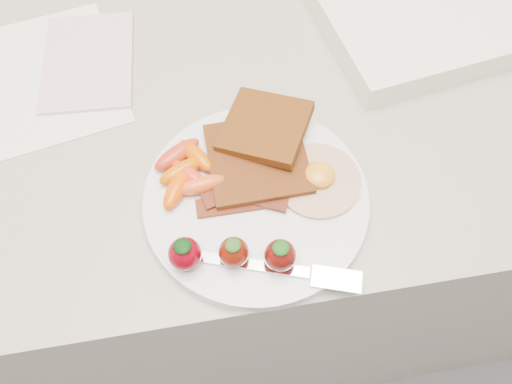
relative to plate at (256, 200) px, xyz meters
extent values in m
cube|color=gray|center=(-0.01, 0.17, -0.46)|extent=(2.00, 0.60, 0.90)
cylinder|color=white|center=(0.00, 0.00, 0.00)|extent=(0.27, 0.27, 0.02)
cube|color=#49190B|center=(0.01, 0.05, 0.02)|extent=(0.12, 0.12, 0.01)
cube|color=#461807|center=(0.03, 0.08, 0.03)|extent=(0.14, 0.14, 0.02)
cylinder|color=beige|center=(0.08, 0.01, 0.01)|extent=(0.12, 0.12, 0.01)
ellipsoid|color=orange|center=(0.08, 0.01, 0.02)|extent=(0.04, 0.04, 0.02)
cube|color=#4E0A0A|center=(-0.02, -0.01, 0.01)|extent=(0.10, 0.02, 0.00)
cube|color=#2E0202|center=(-0.01, 0.00, 0.01)|extent=(0.10, 0.06, 0.00)
cube|color=black|center=(-0.02, 0.01, 0.02)|extent=(0.10, 0.05, 0.00)
ellipsoid|color=#CA5800|center=(-0.08, 0.04, 0.02)|extent=(0.06, 0.04, 0.02)
ellipsoid|color=red|center=(-0.07, 0.04, 0.02)|extent=(0.05, 0.06, 0.02)
ellipsoid|color=#EA4E00|center=(-0.09, 0.02, 0.02)|extent=(0.05, 0.07, 0.02)
ellipsoid|color=#E75300|center=(-0.06, 0.06, 0.02)|extent=(0.05, 0.06, 0.02)
ellipsoid|color=red|center=(-0.09, 0.07, 0.02)|extent=(0.07, 0.05, 0.02)
ellipsoid|color=#E5501B|center=(-0.06, 0.02, 0.02)|extent=(0.06, 0.03, 0.02)
ellipsoid|color=#6D000D|center=(-0.09, -0.07, 0.03)|extent=(0.04, 0.04, 0.04)
ellipsoid|color=black|center=(-0.09, -0.07, 0.05)|extent=(0.02, 0.02, 0.01)
ellipsoid|color=#5C0F05|center=(-0.04, -0.07, 0.03)|extent=(0.03, 0.03, 0.04)
ellipsoid|color=#224E14|center=(-0.04, -0.07, 0.05)|extent=(0.02, 0.02, 0.01)
ellipsoid|color=#4E0A08|center=(0.01, -0.09, 0.03)|extent=(0.03, 0.03, 0.04)
ellipsoid|color=#144710|center=(0.01, -0.09, 0.05)|extent=(0.02, 0.02, 0.01)
cube|color=silver|center=(-0.02, -0.08, 0.01)|extent=(0.13, 0.05, 0.00)
cube|color=silver|center=(0.07, -0.12, 0.01)|extent=(0.06, 0.04, 0.00)
cube|color=white|center=(-0.25, 0.25, -0.01)|extent=(0.23, 0.28, 0.00)
cube|color=silver|center=(-0.20, 0.27, 0.00)|extent=(0.14, 0.19, 0.01)
cube|color=white|center=(0.30, 0.26, 0.01)|extent=(0.33, 0.28, 0.04)
camera|label=1|loc=(-0.05, -0.28, 0.53)|focal=35.00mm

